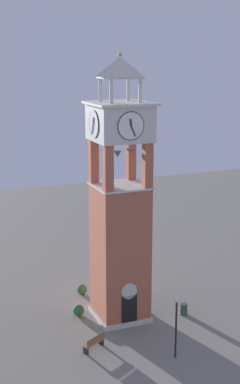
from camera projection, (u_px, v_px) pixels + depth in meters
name	position (u px, v px, depth m)	size (l,w,h in m)	color
ground	(120.00, 316.00, 38.39)	(80.00, 80.00, 0.00)	gray
clock_tower	(120.00, 216.00, 36.63)	(3.84, 3.84, 17.76)	#AD5B42
park_bench	(94.00, 342.00, 33.97)	(1.61, 1.17, 0.95)	brown
lamp_post	(176.00, 316.00, 32.59)	(0.36, 0.36, 3.91)	black
trash_bin	(184.00, 309.00, 38.60)	(0.52, 0.52, 0.80)	#38513D
shrub_near_entry	(79.00, 310.00, 38.42)	(0.78, 0.78, 0.79)	#336638
shrub_left_of_tower	(82.00, 289.00, 41.79)	(0.72, 0.72, 0.82)	#336638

